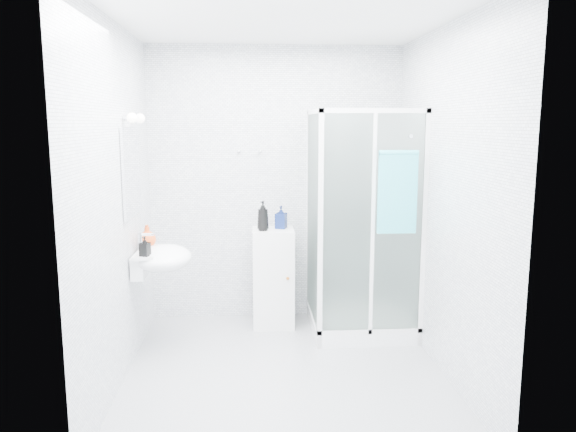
{
  "coord_description": "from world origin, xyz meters",
  "views": [
    {
      "loc": [
        -0.25,
        -4.05,
        1.88
      ],
      "look_at": [
        0.05,
        0.35,
        1.15
      ],
      "focal_mm": 35.0,
      "sensor_mm": 36.0,
      "label": 1
    }
  ],
  "objects": [
    {
      "name": "hand_towel",
      "position": [
        0.94,
        0.36,
        1.35
      ],
      "size": [
        0.32,
        0.05,
        0.67
      ],
      "color": "#35B9CA",
      "rests_on": "shower_enclosure"
    },
    {
      "name": "wall_basin",
      "position": [
        -0.99,
        0.45,
        0.8
      ],
      "size": [
        0.46,
        0.56,
        0.35
      ],
      "color": "white",
      "rests_on": "ground"
    },
    {
      "name": "wall_hooks",
      "position": [
        -0.25,
        1.26,
        1.62
      ],
      "size": [
        0.23,
        0.06,
        0.03
      ],
      "color": "silver",
      "rests_on": "room"
    },
    {
      "name": "shower_enclosure",
      "position": [
        0.67,
        0.77,
        0.45
      ],
      "size": [
        0.9,
        0.95,
        2.0
      ],
      "color": "white",
      "rests_on": "ground"
    },
    {
      "name": "mirror",
      "position": [
        -1.19,
        0.45,
        1.5
      ],
      "size": [
        0.02,
        0.6,
        0.7
      ],
      "primitive_type": "cube",
      "color": "white",
      "rests_on": "room"
    },
    {
      "name": "soap_dispenser_orange",
      "position": [
        -1.11,
        0.6,
        0.95
      ],
      "size": [
        0.16,
        0.16,
        0.18
      ],
      "primitive_type": "imported",
      "rotation": [
        0.0,
        0.0,
        0.11
      ],
      "color": "#D54C19",
      "rests_on": "wall_basin"
    },
    {
      "name": "vanity_lights",
      "position": [
        -1.14,
        0.45,
        1.92
      ],
      "size": [
        0.1,
        0.4,
        0.08
      ],
      "color": "silver",
      "rests_on": "room"
    },
    {
      "name": "soap_dispenser_black",
      "position": [
        -1.07,
        0.26,
        0.94
      ],
      "size": [
        0.09,
        0.09,
        0.15
      ],
      "primitive_type": "imported",
      "rotation": [
        0.0,
        0.0,
        -0.35
      ],
      "color": "black",
      "rests_on": "wall_basin"
    },
    {
      "name": "shampoo_bottle_b",
      "position": [
        0.03,
        1.05,
        1.02
      ],
      "size": [
        0.12,
        0.12,
        0.21
      ],
      "primitive_type": "imported",
      "rotation": [
        0.0,
        0.0,
        -0.34
      ],
      "color": "#0D1D52",
      "rests_on": "storage_cabinet"
    },
    {
      "name": "storage_cabinet",
      "position": [
        -0.04,
        1.01,
        0.46
      ],
      "size": [
        0.38,
        0.41,
        0.92
      ],
      "rotation": [
        0.0,
        0.0,
        -0.01
      ],
      "color": "white",
      "rests_on": "ground"
    },
    {
      "name": "shampoo_bottle_a",
      "position": [
        -0.14,
        0.96,
        1.05
      ],
      "size": [
        0.14,
        0.14,
        0.27
      ],
      "primitive_type": "imported",
      "rotation": [
        0.0,
        0.0,
        -0.4
      ],
      "color": "black",
      "rests_on": "storage_cabinet"
    },
    {
      "name": "room",
      "position": [
        0.0,
        0.0,
        1.3
      ],
      "size": [
        2.4,
        2.6,
        2.6
      ],
      "color": "white",
      "rests_on": "ground"
    }
  ]
}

